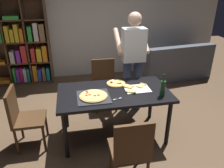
% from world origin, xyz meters
% --- Properties ---
extents(ground_plane, '(12.00, 12.00, 0.00)m').
position_xyz_m(ground_plane, '(0.00, 0.00, 0.00)').
color(ground_plane, brown).
extents(back_wall, '(6.40, 0.10, 2.80)m').
position_xyz_m(back_wall, '(0.00, 2.60, 1.40)').
color(back_wall, silver).
rests_on(back_wall, ground_plane).
extents(dining_table, '(1.58, 0.87, 0.75)m').
position_xyz_m(dining_table, '(0.00, 0.00, 0.67)').
color(dining_table, black).
rests_on(dining_table, ground_plane).
extents(chair_near_camera, '(0.42, 0.42, 0.90)m').
position_xyz_m(chair_near_camera, '(-0.00, -0.92, 0.51)').
color(chair_near_camera, '#472D19').
rests_on(chair_near_camera, ground_plane).
extents(chair_far_side, '(0.42, 0.42, 0.90)m').
position_xyz_m(chair_far_side, '(0.00, 0.92, 0.51)').
color(chair_far_side, '#472D19').
rests_on(chair_far_side, ground_plane).
extents(chair_left_end, '(0.42, 0.42, 0.90)m').
position_xyz_m(chair_left_end, '(-1.28, 0.00, 0.51)').
color(chair_left_end, '#472D19').
rests_on(chair_left_end, ground_plane).
extents(couch, '(1.79, 1.06, 0.85)m').
position_xyz_m(couch, '(1.91, 1.99, 0.30)').
color(couch, '#4C515B').
rests_on(couch, ground_plane).
extents(bookshelf, '(1.40, 0.35, 1.95)m').
position_xyz_m(bookshelf, '(-1.71, 2.37, 0.91)').
color(bookshelf, '#513823').
rests_on(bookshelf, ground_plane).
extents(person_serving_pizza, '(0.55, 0.54, 1.75)m').
position_xyz_m(person_serving_pizza, '(0.47, 0.70, 1.00)').
color(person_serving_pizza, '#38476B').
rests_on(person_serving_pizza, ground_plane).
extents(pepperoni_pizza_on_tray, '(0.44, 0.44, 0.04)m').
position_xyz_m(pepperoni_pizza_on_tray, '(-0.31, -0.11, 0.77)').
color(pepperoni_pizza_on_tray, '#2D2D33').
rests_on(pepperoni_pizza_on_tray, dining_table).
extents(pizza_slices_on_towel, '(0.38, 0.31, 0.03)m').
position_xyz_m(pizza_slices_on_towel, '(0.33, 0.02, 0.76)').
color(pizza_slices_on_towel, white).
rests_on(pizza_slices_on_towel, dining_table).
extents(wine_bottle, '(0.07, 0.07, 0.32)m').
position_xyz_m(wine_bottle, '(0.62, -0.25, 0.87)').
color(wine_bottle, '#194723').
rests_on(wine_bottle, dining_table).
extents(kitchen_scissors, '(0.20, 0.10, 0.01)m').
position_xyz_m(kitchen_scissors, '(-0.07, -0.24, 0.76)').
color(kitchen_scissors, silver).
rests_on(kitchen_scissors, dining_table).
extents(second_pizza_plain, '(0.28, 0.28, 0.03)m').
position_xyz_m(second_pizza_plain, '(0.08, 0.24, 0.76)').
color(second_pizza_plain, tan).
rests_on(second_pizza_plain, dining_table).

